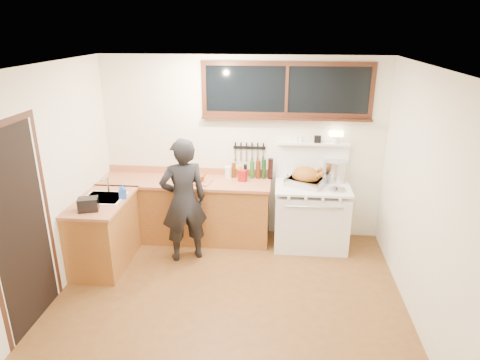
# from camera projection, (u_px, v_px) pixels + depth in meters

# --- Properties ---
(ground_plane) EXTENTS (4.00, 3.50, 0.02)m
(ground_plane) POSITION_uv_depth(u_px,v_px,m) (229.00, 299.00, 4.94)
(ground_plane) COLOR brown
(room_shell) EXTENTS (4.10, 3.60, 2.65)m
(room_shell) POSITION_uv_depth(u_px,v_px,m) (227.00, 162.00, 4.37)
(room_shell) COLOR white
(room_shell) RESTS_ON ground
(counter_back) EXTENTS (2.44, 0.64, 1.00)m
(counter_back) POSITION_uv_depth(u_px,v_px,m) (186.00, 209.00, 6.21)
(counter_back) COLOR brown
(counter_back) RESTS_ON ground
(counter_left) EXTENTS (0.64, 1.09, 0.90)m
(counter_left) POSITION_uv_depth(u_px,v_px,m) (104.00, 232.00, 5.52)
(counter_left) COLOR brown
(counter_left) RESTS_ON ground
(sink_unit) EXTENTS (0.50, 0.45, 0.37)m
(sink_unit) POSITION_uv_depth(u_px,v_px,m) (104.00, 202.00, 5.45)
(sink_unit) COLOR white
(sink_unit) RESTS_ON counter_left
(vintage_stove) EXTENTS (1.02, 0.74, 1.59)m
(vintage_stove) POSITION_uv_depth(u_px,v_px,m) (311.00, 214.00, 6.01)
(vintage_stove) COLOR white
(vintage_stove) RESTS_ON ground
(back_window) EXTENTS (2.32, 0.13, 0.77)m
(back_window) POSITION_uv_depth(u_px,v_px,m) (286.00, 96.00, 5.78)
(back_window) COLOR black
(back_window) RESTS_ON room_shell
(left_doorway) EXTENTS (0.02, 1.04, 2.17)m
(left_doorway) POSITION_uv_depth(u_px,v_px,m) (22.00, 228.00, 4.23)
(left_doorway) COLOR black
(left_doorway) RESTS_ON ground
(knife_strip) EXTENTS (0.46, 0.03, 0.28)m
(knife_strip) POSITION_uv_depth(u_px,v_px,m) (249.00, 148.00, 6.10)
(knife_strip) COLOR black
(knife_strip) RESTS_ON room_shell
(man) EXTENTS (0.72, 0.62, 1.67)m
(man) POSITION_uv_depth(u_px,v_px,m) (184.00, 201.00, 5.53)
(man) COLOR black
(man) RESTS_ON ground
(soap_bottle) EXTENTS (0.12, 0.12, 0.20)m
(soap_bottle) POSITION_uv_depth(u_px,v_px,m) (122.00, 191.00, 5.39)
(soap_bottle) COLOR blue
(soap_bottle) RESTS_ON counter_left
(toaster) EXTENTS (0.27, 0.22, 0.16)m
(toaster) POSITION_uv_depth(u_px,v_px,m) (88.00, 204.00, 5.04)
(toaster) COLOR black
(toaster) RESTS_ON counter_left
(cutting_board) EXTENTS (0.40, 0.33, 0.13)m
(cutting_board) POSITION_uv_depth(u_px,v_px,m) (198.00, 179.00, 5.95)
(cutting_board) COLOR #B36B47
(cutting_board) RESTS_ON counter_back
(roast_turkey) EXTENTS (0.60, 0.54, 0.26)m
(roast_turkey) POSITION_uv_depth(u_px,v_px,m) (306.00, 178.00, 5.84)
(roast_turkey) COLOR silver
(roast_turkey) RESTS_ON vintage_stove
(stockpot) EXTENTS (0.35, 0.35, 0.30)m
(stockpot) POSITION_uv_depth(u_px,v_px,m) (335.00, 171.00, 5.98)
(stockpot) COLOR silver
(stockpot) RESTS_ON vintage_stove
(saucepan) EXTENTS (0.19, 0.28, 0.11)m
(saucepan) POSITION_uv_depth(u_px,v_px,m) (317.00, 175.00, 6.10)
(saucepan) COLOR silver
(saucepan) RESTS_ON vintage_stove
(pot_lid) EXTENTS (0.24, 0.24, 0.04)m
(pot_lid) POSITION_uv_depth(u_px,v_px,m) (337.00, 190.00, 5.68)
(pot_lid) COLOR silver
(pot_lid) RESTS_ON vintage_stove
(coffee_tin) EXTENTS (0.13, 0.11, 0.16)m
(coffee_tin) POSITION_uv_depth(u_px,v_px,m) (243.00, 176.00, 5.99)
(coffee_tin) COLOR maroon
(coffee_tin) RESTS_ON counter_back
(pitcher) EXTENTS (0.11, 0.11, 0.17)m
(pitcher) POSITION_uv_depth(u_px,v_px,m) (228.00, 172.00, 6.11)
(pitcher) COLOR white
(pitcher) RESTS_ON counter_back
(bottle_cluster) EXTENTS (0.59, 0.07, 0.30)m
(bottle_cluster) POSITION_uv_depth(u_px,v_px,m) (256.00, 170.00, 6.09)
(bottle_cluster) COLOR black
(bottle_cluster) RESTS_ON counter_back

